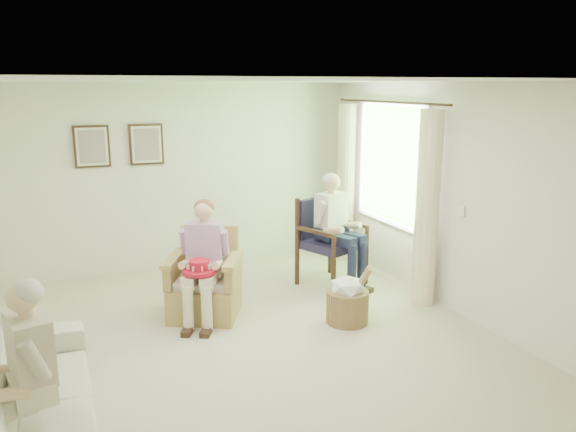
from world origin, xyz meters
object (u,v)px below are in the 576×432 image
object	(u,v)px
person_dark	(336,221)
person_sofa	(25,365)
sofa	(32,400)
wood_armchair	(329,237)
person_wicker	(206,253)
red_hat	(199,268)
wicker_armchair	(204,289)
hatbox	(348,299)

from	to	relation	value
person_dark	person_sofa	world-z (taller)	person_dark
sofa	person_dark	size ratio (longest dim) A/B	1.51
wood_armchair	person_wicker	bearing A→B (deg)	175.11
person_dark	person_sofa	distance (m)	4.25
person_wicker	red_hat	xyz separation A→B (m)	(-0.12, -0.18, -0.10)
person_wicker	red_hat	size ratio (longest dim) A/B	3.65
wicker_armchair	person_wicker	xyz separation A→B (m)	(-0.00, -0.13, 0.45)
sofa	person_sofa	xyz separation A→B (m)	(-0.00, -0.29, 0.42)
sofa	person_dark	bearing A→B (deg)	-60.44
wood_armchair	sofa	bearing A→B (deg)	-170.30
sofa	person_dark	world-z (taller)	person_dark
sofa	person_sofa	bearing A→B (deg)	180.00
wood_armchair	red_hat	distance (m)	2.06
person_sofa	sofa	bearing A→B (deg)	166.78
person_sofa	red_hat	bearing A→B (deg)	123.79
wicker_armchair	person_dark	size ratio (longest dim) A/B	0.67
wicker_armchair	wood_armchair	bearing A→B (deg)	41.22
wicker_armchair	red_hat	size ratio (longest dim) A/B	2.69
wood_armchair	sofa	distance (m)	4.20
wood_armchair	person_dark	size ratio (longest dim) A/B	0.77
sofa	red_hat	xyz separation A→B (m)	(1.64, 1.47, 0.34)
person_wicker	hatbox	size ratio (longest dim) A/B	1.92
person_wicker	person_sofa	xyz separation A→B (m)	(-1.76, -1.94, -0.02)
wood_armchair	sofa	world-z (taller)	wood_armchair
person_sofa	wood_armchair	bearing A→B (deg)	111.76
sofa	red_hat	distance (m)	2.23
person_wicker	person_sofa	size ratio (longest dim) A/B	1.02
wood_armchair	hatbox	world-z (taller)	wood_armchair
sofa	person_sofa	world-z (taller)	person_sofa
sofa	red_hat	size ratio (longest dim) A/B	6.05
wicker_armchair	sofa	distance (m)	2.50
person_wicker	hatbox	bearing A→B (deg)	1.03
sofa	wood_armchair	bearing A→B (deg)	-58.25
wicker_armchair	person_sofa	size ratio (longest dim) A/B	0.76
red_hat	sofa	bearing A→B (deg)	-138.12
wicker_armchair	person_sofa	distance (m)	2.75
wicker_armchair	hatbox	xyz separation A→B (m)	(1.39, -0.84, -0.04)
wicker_armchair	wood_armchair	distance (m)	1.88
wood_armchair	person_sofa	world-z (taller)	person_sofa
red_hat	hatbox	bearing A→B (deg)	-19.21
wood_armchair	sofa	size ratio (longest dim) A/B	0.51
person_sofa	red_hat	world-z (taller)	person_sofa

